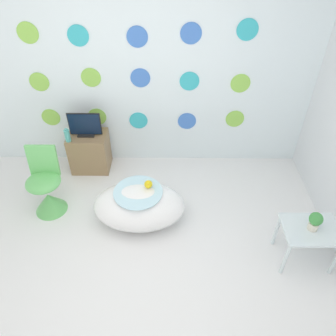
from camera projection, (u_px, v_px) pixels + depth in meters
ground_plane at (127, 299)px, 2.90m from camera, size 12.00×12.00×0.00m
wall_back_dotted at (137, 65)px, 3.65m from camera, size 5.08×0.05×2.60m
bathtub at (139, 206)px, 3.46m from camera, size 0.96×0.62×0.45m
rubber_duck at (148, 184)px, 3.32m from camera, size 0.08×0.09×0.10m
chair at (47, 192)px, 3.57m from camera, size 0.37×0.37×0.78m
tv_cabinet at (90, 152)px, 4.15m from camera, size 0.47×0.35×0.51m
tv at (85, 126)px, 3.90m from camera, size 0.39×0.12×0.30m
vase at (67, 135)px, 3.84m from camera, size 0.06×0.06×0.17m
side_table at (310, 234)px, 3.00m from camera, size 0.51×0.38×0.44m
potted_plant_left at (315, 221)px, 2.89m from camera, size 0.12×0.12×0.19m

